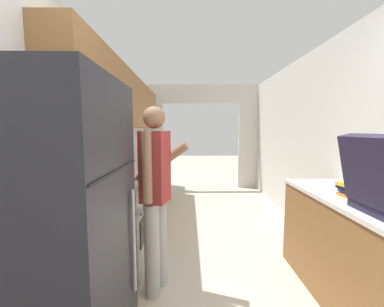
{
  "coord_description": "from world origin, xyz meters",
  "views": [
    {
      "loc": [
        -0.3,
        -0.73,
        1.44
      ],
      "look_at": [
        -0.25,
        2.38,
        1.12
      ],
      "focal_mm": 22.0,
      "sensor_mm": 36.0,
      "label": 1
    }
  ],
  "objects_px": {
    "refrigerator": "(54,239)",
    "person": "(155,195)",
    "range_oven": "(115,225)",
    "book_stack": "(359,191)"
  },
  "relations": [
    {
      "from": "refrigerator",
      "to": "book_stack",
      "type": "height_order",
      "value": "refrigerator"
    },
    {
      "from": "range_oven",
      "to": "book_stack",
      "type": "bearing_deg",
      "value": -14.34
    },
    {
      "from": "refrigerator",
      "to": "person",
      "type": "xyz_separation_m",
      "value": [
        0.43,
        0.77,
        0.02
      ]
    },
    {
      "from": "person",
      "to": "refrigerator",
      "type": "bearing_deg",
      "value": 167.77
    },
    {
      "from": "refrigerator",
      "to": "range_oven",
      "type": "height_order",
      "value": "refrigerator"
    },
    {
      "from": "range_oven",
      "to": "book_stack",
      "type": "xyz_separation_m",
      "value": [
        2.13,
        -0.54,
        0.5
      ]
    },
    {
      "from": "range_oven",
      "to": "book_stack",
      "type": "relative_size",
      "value": 3.32
    },
    {
      "from": "range_oven",
      "to": "person",
      "type": "height_order",
      "value": "person"
    },
    {
      "from": "person",
      "to": "book_stack",
      "type": "distance_m",
      "value": 1.66
    },
    {
      "from": "range_oven",
      "to": "person",
      "type": "relative_size",
      "value": 0.63
    }
  ]
}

